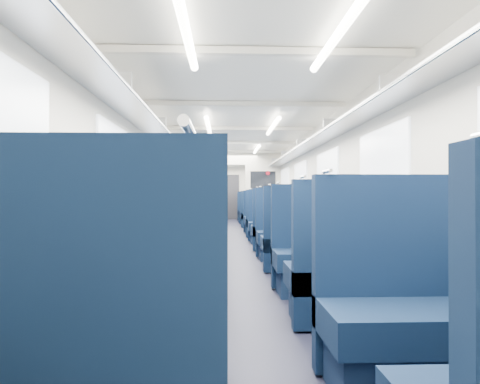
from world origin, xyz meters
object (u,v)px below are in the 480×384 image
seat_2 (125,322)px  seat_3 (416,318)px  seat_17 (268,222)px  seat_26 (211,212)px  seat_11 (289,236)px  seat_20 (208,216)px  seat_24 (210,213)px  seat_8 (185,245)px  bulkhead (234,190)px  seat_13 (281,231)px  seat_4 (157,281)px  seat_15 (273,226)px  end_door (231,197)px  seat_14 (200,226)px  seat_18 (205,220)px  seat_21 (258,216)px  seat_16 (203,223)px  seat_25 (253,213)px  seat_9 (301,244)px  seat_22 (209,215)px  seat_23 (255,214)px  seat_6 (174,259)px  seat_27 (251,212)px  seat_7 (323,258)px  seat_5 (356,279)px  seat_10 (191,237)px  seat_12 (196,231)px

seat_2 → seat_3: (1.66, 0.00, 0.00)m
seat_17 → seat_26: size_ratio=1.00×
seat_11 → seat_26: bearing=99.4°
seat_2 → seat_20: 11.23m
seat_24 → seat_8: bearing=-90.0°
seat_26 → bulkhead: bearing=-80.1°
seat_8 → seat_13: bearing=53.6°
seat_4 → seat_15: size_ratio=1.00×
end_door → seat_14: (-0.83, -9.14, -0.61)m
seat_14 → seat_18: same height
seat_4 → seat_26: (0.00, 13.60, 0.00)m
seat_14 → seat_17: 2.06m
seat_21 → seat_16: bearing=-117.4°
seat_26 → seat_18: bearing=-90.0°
seat_25 → seat_17: bearing=-90.0°
seat_4 → seat_26: size_ratio=1.00×
seat_4 → seat_17: 7.27m
seat_9 → seat_25: bearing=90.0°
seat_14 → seat_22: (0.00, 5.41, 0.00)m
seat_11 → seat_23: bearing=90.0°
seat_20 → seat_24: 2.40m
seat_3 → seat_6: (-1.66, 2.23, 0.00)m
seat_8 → seat_9: size_ratio=1.00×
seat_3 → seat_27: 14.76m
seat_2 → seat_7: same height
end_door → seat_27: 1.66m
seat_5 → seat_21: (0.00, 10.16, 0.00)m
seat_2 → seat_11: same height
end_door → seat_25: (0.83, -2.42, -0.61)m
seat_23 → seat_24: size_ratio=1.00×
seat_2 → seat_10: (0.00, 4.51, 0.00)m
seat_22 → seat_25: 2.12m
seat_6 → seat_24: size_ratio=1.00×
seat_14 → seat_18: size_ratio=1.00×
seat_2 → seat_21: same height
seat_17 → seat_27: size_ratio=1.00×
seat_22 → seat_12: bearing=-90.0°
bulkhead → seat_23: bulkhead is taller
bulkhead → seat_27: bearing=80.3°
seat_13 → seat_18: bearing=115.4°
end_door → bulkhead: bulkhead is taller
seat_4 → seat_13: 4.91m
seat_11 → seat_17: bearing=90.0°
seat_5 → seat_25: same height
seat_3 → seat_15: same height
seat_17 → seat_20: (-1.66, 3.09, 0.00)m
bulkhead → seat_7: (0.83, -7.67, -0.85)m
seat_9 → end_door: bearing=93.8°
seat_8 → seat_9: 1.66m
seat_7 → end_door: bearing=93.4°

